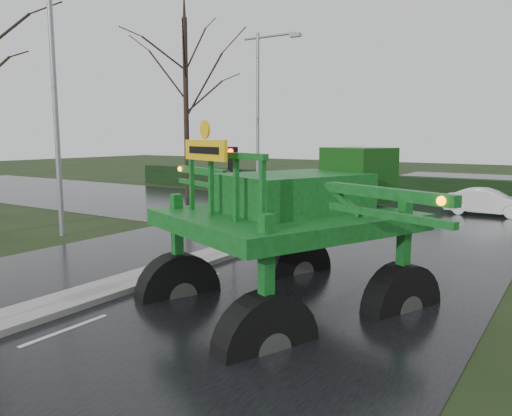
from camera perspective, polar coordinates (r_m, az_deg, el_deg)
The scene contains 11 objects.
ground at distance 10.95m, azimuth -20.91°, elevation -13.01°, with size 140.00×140.00×0.00m, color black.
road_main at distance 18.35m, azimuth 5.32°, elevation -3.98°, with size 14.00×80.00×0.02m, color black.
road_cross at distance 23.73m, azimuth 12.17°, elevation -1.36°, with size 80.00×12.00×0.02m, color black.
median_island at distance 13.67m, azimuth -13.86°, elevation -8.09°, with size 1.20×10.00×0.16m, color gray.
hedge_row at distance 31.17m, azimuth 17.58°, elevation 2.06°, with size 44.00×0.90×1.50m, color black.
traffic_signal_mid at distance 16.55m, azimuth -2.67°, elevation 3.77°, with size 0.26×0.33×3.52m.
street_light_left_near at distance 20.52m, azimuth -21.61°, elevation 13.57°, with size 3.85×0.30×10.00m.
street_light_left_far at distance 30.80m, azimuth 0.69°, elevation 12.14°, with size 3.85×0.30×10.00m.
tree_left_far at distance 31.89m, azimuth -8.05°, elevation 14.01°, with size 7.70×7.70×13.26m.
crop_sprayer at distance 12.18m, azimuth -8.06°, elevation 1.55°, with size 8.71×7.03×5.23m.
white_sedan at distance 27.06m, azimuth 24.85°, elevation -0.79°, with size 1.39×3.98×1.31m, color white.
Camera 1 is at (8.42, -5.85, 3.86)m, focal length 35.00 mm.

